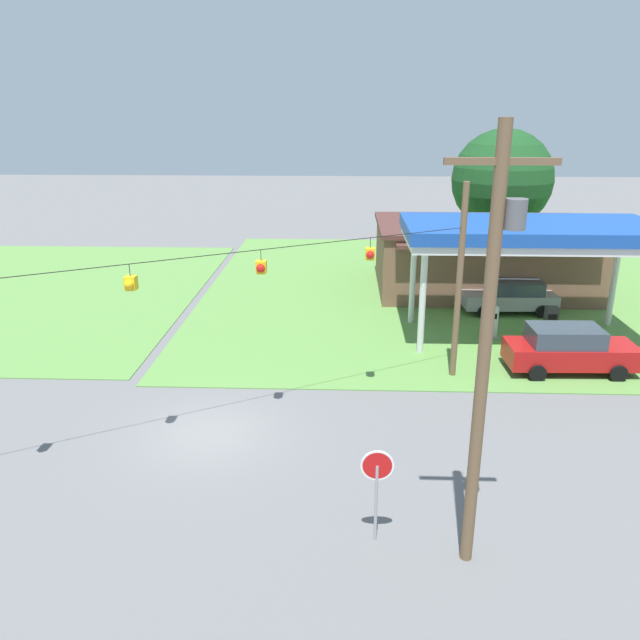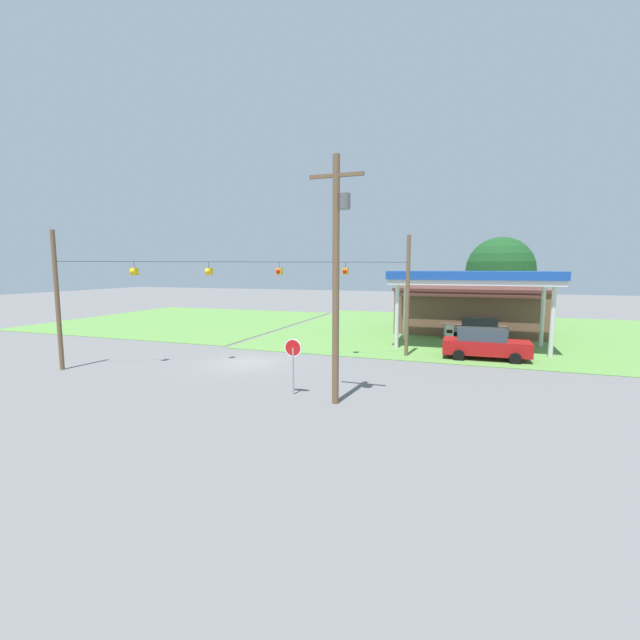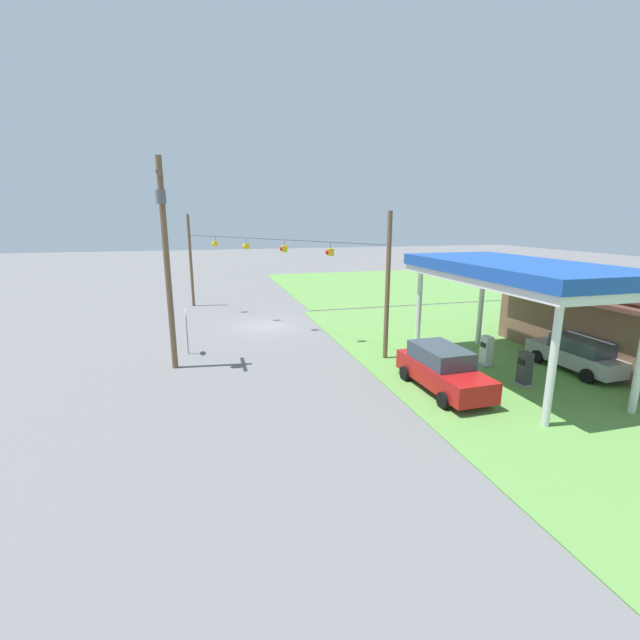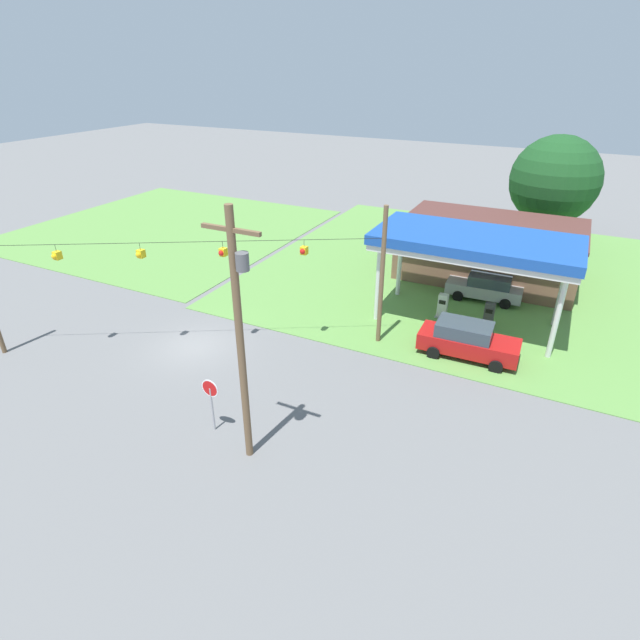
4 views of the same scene
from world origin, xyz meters
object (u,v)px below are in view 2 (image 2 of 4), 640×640
(gas_station_store, at_px, (468,309))
(stop_sign_roadside, at_px, (293,354))
(gas_station_canopy, at_px, (472,279))
(fuel_pump_near, at_px, (449,336))
(utility_pole_main, at_px, (337,268))
(car_at_pumps_rear, at_px, (476,328))
(car_at_pumps_front, at_px, (485,344))
(tree_behind_station, at_px, (500,271))
(fuel_pump_far, at_px, (490,338))

(gas_station_store, xyz_separation_m, stop_sign_roadside, (-7.08, -22.49, -0.15))
(stop_sign_roadside, bearing_deg, gas_station_canopy, -116.76)
(gas_station_store, bearing_deg, fuel_pump_near, -98.09)
(utility_pole_main, bearing_deg, gas_station_canopy, 71.18)
(car_at_pumps_rear, relative_size, stop_sign_roadside, 1.90)
(gas_station_canopy, xyz_separation_m, stop_sign_roadside, (-7.28, -14.44, -3.02))
(utility_pole_main, bearing_deg, stop_sign_roadside, 165.43)
(gas_station_canopy, height_order, car_at_pumps_front, gas_station_canopy)
(gas_station_store, bearing_deg, tree_behind_station, 72.06)
(gas_station_canopy, relative_size, fuel_pump_near, 7.14)
(car_at_pumps_front, bearing_deg, tree_behind_station, 83.35)
(car_at_pumps_front, bearing_deg, fuel_pump_near, 118.85)
(gas_station_canopy, bearing_deg, car_at_pumps_front, -76.94)
(car_at_pumps_front, distance_m, tree_behind_station, 21.58)
(gas_station_canopy, distance_m, car_at_pumps_front, 5.50)
(fuel_pump_near, bearing_deg, gas_station_store, 81.91)
(gas_station_store, height_order, tree_behind_station, tree_behind_station)
(stop_sign_roadside, xyz_separation_m, utility_pole_main, (2.17, -0.56, 3.74))
(gas_station_canopy, bearing_deg, stop_sign_roadside, -116.76)
(gas_station_canopy, relative_size, tree_behind_station, 1.25)
(gas_station_store, relative_size, tree_behind_station, 1.37)
(car_at_pumps_rear, height_order, tree_behind_station, tree_behind_station)
(tree_behind_station, bearing_deg, fuel_pump_near, -103.44)
(gas_station_canopy, xyz_separation_m, tree_behind_station, (2.78, 17.25, 0.46))
(tree_behind_station, bearing_deg, utility_pole_main, -103.74)
(fuel_pump_far, xyz_separation_m, utility_pole_main, (-6.46, -15.00, 4.83))
(gas_station_canopy, relative_size, utility_pole_main, 1.10)
(gas_station_canopy, distance_m, fuel_pump_near, 4.32)
(gas_station_canopy, height_order, fuel_pump_near, gas_station_canopy)
(tree_behind_station, bearing_deg, car_at_pumps_rear, -99.70)
(fuel_pump_far, relative_size, tree_behind_station, 0.18)
(fuel_pump_far, distance_m, stop_sign_roadside, 16.85)
(utility_pole_main, bearing_deg, fuel_pump_near, 75.91)
(car_at_pumps_front, bearing_deg, gas_station_store, 93.71)
(gas_station_canopy, bearing_deg, fuel_pump_far, -0.07)
(stop_sign_roadside, bearing_deg, utility_pole_main, 165.43)
(car_at_pumps_front, xyz_separation_m, car_at_pumps_rear, (-0.40, 7.61, -0.08))
(gas_station_canopy, height_order, stop_sign_roadside, gas_station_canopy)
(gas_station_store, xyz_separation_m, tree_behind_station, (2.98, 9.20, 3.34))
(stop_sign_roadside, relative_size, tree_behind_station, 0.28)
(car_at_pumps_front, bearing_deg, fuel_pump_far, 81.56)
(gas_station_store, bearing_deg, car_at_pumps_front, -84.79)
(fuel_pump_near, xyz_separation_m, stop_sign_roadside, (-5.94, -14.43, 1.09))
(stop_sign_roadside, relative_size, utility_pole_main, 0.25)
(fuel_pump_near, distance_m, car_at_pumps_rear, 4.23)
(fuel_pump_near, height_order, car_at_pumps_front, car_at_pumps_front)
(fuel_pump_far, bearing_deg, fuel_pump_near, 180.00)
(tree_behind_station, bearing_deg, fuel_pump_far, -94.75)
(gas_station_store, bearing_deg, stop_sign_roadside, -107.48)
(gas_station_store, xyz_separation_m, fuel_pump_far, (1.54, -8.05, -1.23))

